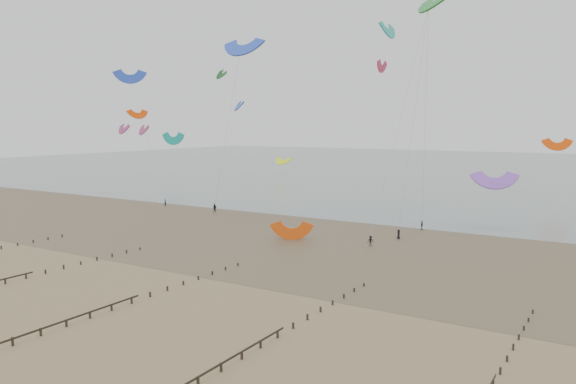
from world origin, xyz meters
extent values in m
plane|color=brown|center=(0.00, 0.00, 0.00)|extent=(500.00, 500.00, 0.00)
plane|color=#475654|center=(0.00, 200.00, 0.03)|extent=(500.00, 500.00, 0.00)
plane|color=#473A28|center=(0.00, 35.00, 0.01)|extent=(500.00, 500.00, 0.00)
ellipsoid|color=slate|center=(-18.00, 22.00, 0.01)|extent=(23.60, 14.36, 0.01)
ellipsoid|color=slate|center=(12.00, 38.00, 0.01)|extent=(33.64, 18.32, 0.01)
ellipsoid|color=slate|center=(-40.00, 40.00, 0.01)|extent=(26.95, 14.22, 0.01)
cube|color=black|center=(-32.00, 1.47, 0.23)|extent=(0.16, 0.16, 0.57)
cube|color=black|center=(-32.00, 4.11, 0.22)|extent=(0.16, 0.16, 0.54)
cube|color=black|center=(-32.00, 6.74, 0.20)|extent=(0.16, 0.16, 0.51)
cube|color=black|center=(-32.00, 9.37, 0.19)|extent=(0.16, 0.16, 0.48)
cube|color=black|center=(-32.00, 12.00, 0.17)|extent=(0.16, 0.16, 0.45)
cube|color=black|center=(-14.00, -9.05, 0.29)|extent=(0.16, 0.16, 0.68)
cube|color=black|center=(-14.00, -6.42, 0.28)|extent=(0.16, 0.16, 0.65)
cube|color=black|center=(-14.00, -3.79, 0.26)|extent=(0.16, 0.16, 0.62)
cube|color=black|center=(-14.00, -1.16, 0.25)|extent=(0.16, 0.16, 0.59)
cube|color=black|center=(-14.00, 1.47, 0.23)|extent=(0.16, 0.16, 0.57)
cube|color=black|center=(-14.00, 4.11, 0.22)|extent=(0.16, 0.16, 0.54)
cube|color=black|center=(-14.00, 6.74, 0.20)|extent=(0.16, 0.16, 0.51)
cube|color=black|center=(-14.00, 9.37, 0.19)|extent=(0.16, 0.16, 0.48)
cube|color=black|center=(-14.00, 12.00, 0.17)|extent=(0.16, 0.16, 0.45)
cube|color=black|center=(4.00, -19.58, 0.35)|extent=(0.16, 0.16, 0.80)
cube|color=black|center=(4.00, -16.95, 0.33)|extent=(0.16, 0.16, 0.77)
cube|color=black|center=(4.00, -14.32, 0.32)|extent=(0.16, 0.16, 0.74)
cube|color=black|center=(4.00, -11.68, 0.31)|extent=(0.16, 0.16, 0.71)
cube|color=black|center=(4.00, -9.05, 0.29)|extent=(0.16, 0.16, 0.68)
cube|color=black|center=(4.00, -6.42, 0.28)|extent=(0.16, 0.16, 0.65)
cube|color=black|center=(4.00, -3.79, 0.26)|extent=(0.16, 0.16, 0.62)
cube|color=black|center=(4.00, -1.16, 0.25)|extent=(0.16, 0.16, 0.59)
cube|color=black|center=(4.00, 1.47, 0.23)|extent=(0.16, 0.16, 0.57)
cube|color=black|center=(4.00, 4.11, 0.22)|extent=(0.16, 0.16, 0.54)
cube|color=black|center=(4.00, 6.74, 0.20)|extent=(0.16, 0.16, 0.51)
cube|color=black|center=(4.00, 9.37, 0.19)|extent=(0.16, 0.16, 0.48)
cube|color=black|center=(4.00, 12.00, 0.17)|extent=(0.16, 0.16, 0.45)
cube|color=black|center=(22.00, -16.95, 0.33)|extent=(0.16, 0.16, 0.77)
cube|color=black|center=(22.00, -14.32, 0.32)|extent=(0.16, 0.16, 0.74)
cube|color=black|center=(22.00, -11.68, 0.31)|extent=(0.16, 0.16, 0.71)
cube|color=black|center=(22.00, -9.05, 0.29)|extent=(0.16, 0.16, 0.68)
cube|color=black|center=(22.00, -6.42, 0.28)|extent=(0.16, 0.16, 0.65)
cube|color=black|center=(22.00, -3.79, 0.26)|extent=(0.16, 0.16, 0.62)
cube|color=black|center=(22.00, -1.16, 0.25)|extent=(0.16, 0.16, 0.59)
cube|color=black|center=(22.00, 1.47, 0.23)|extent=(0.16, 0.16, 0.57)
cube|color=black|center=(22.00, 4.11, 0.22)|extent=(0.16, 0.16, 0.54)
cube|color=black|center=(22.00, 6.74, 0.20)|extent=(0.16, 0.16, 0.51)
cube|color=black|center=(22.00, 9.37, 0.19)|extent=(0.16, 0.16, 0.48)
cube|color=black|center=(22.00, 12.00, 0.17)|extent=(0.16, 0.16, 0.45)
cube|color=black|center=(40.00, -3.79, 0.26)|extent=(0.16, 0.16, 0.62)
cube|color=black|center=(40.00, -1.16, 0.25)|extent=(0.16, 0.16, 0.59)
cube|color=black|center=(40.00, 1.47, 0.23)|extent=(0.16, 0.16, 0.57)
cube|color=black|center=(40.00, 4.11, 0.22)|extent=(0.16, 0.16, 0.54)
cube|color=black|center=(40.00, 6.74, 0.20)|extent=(0.16, 0.16, 0.51)
cube|color=black|center=(40.00, 9.37, 0.19)|extent=(0.16, 0.16, 0.48)
cube|color=black|center=(40.00, 12.00, 0.17)|extent=(0.16, 0.16, 0.45)
imported|color=black|center=(-42.33, 46.81, 0.80)|extent=(0.67, 0.53, 1.60)
imported|color=black|center=(15.84, 39.65, 0.78)|extent=(0.81, 0.91, 1.56)
imported|color=black|center=(16.51, 49.45, 0.78)|extent=(0.58, 0.98, 1.56)
imported|color=black|center=(-27.09, 45.72, 0.92)|extent=(1.01, 0.86, 1.83)
imported|color=black|center=(14.04, 32.45, 0.79)|extent=(1.17, 1.06, 1.58)
camera|label=1|loc=(47.35, -45.98, 18.51)|focal=35.00mm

